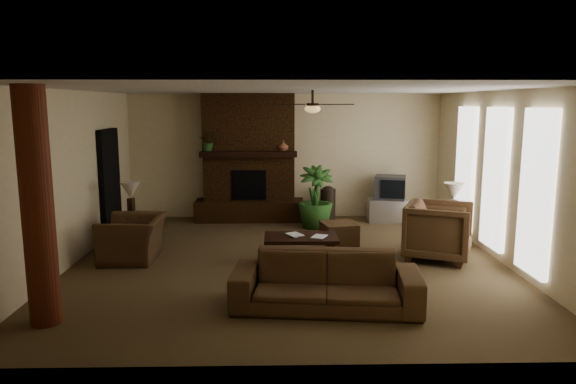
{
  "coord_description": "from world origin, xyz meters",
  "views": [
    {
      "loc": [
        -0.2,
        -8.39,
        2.59
      ],
      "look_at": [
        0.0,
        0.4,
        1.1
      ],
      "focal_mm": 32.78,
      "sensor_mm": 36.0,
      "label": 1
    }
  ],
  "objects_px": {
    "armchair_right": "(439,228)",
    "side_table_right": "(450,234)",
    "lamp_left": "(131,193)",
    "side_table_left": "(130,233)",
    "tv_stand": "(387,210)",
    "armchair_left": "(133,231)",
    "floor_plant": "(315,211)",
    "lamp_right": "(454,194)",
    "ottoman": "(339,233)",
    "sofa": "(326,272)",
    "log_column": "(37,208)",
    "floor_vase": "(328,201)",
    "coffee_table": "(301,239)"
  },
  "relations": [
    {
      "from": "side_table_right",
      "to": "lamp_right",
      "type": "distance_m",
      "value": 0.73
    },
    {
      "from": "side_table_left",
      "to": "side_table_right",
      "type": "relative_size",
      "value": 1.0
    },
    {
      "from": "side_table_right",
      "to": "lamp_left",
      "type": "bearing_deg",
      "value": 177.27
    },
    {
      "from": "side_table_right",
      "to": "floor_vase",
      "type": "bearing_deg",
      "value": 128.37
    },
    {
      "from": "floor_plant",
      "to": "side_table_left",
      "type": "bearing_deg",
      "value": -156.96
    },
    {
      "from": "log_column",
      "to": "tv_stand",
      "type": "xyz_separation_m",
      "value": [
        5.2,
        5.38,
        -1.15
      ]
    },
    {
      "from": "armchair_right",
      "to": "floor_plant",
      "type": "height_order",
      "value": "armchair_right"
    },
    {
      "from": "armchair_left",
      "to": "floor_plant",
      "type": "relative_size",
      "value": 0.85
    },
    {
      "from": "armchair_right",
      "to": "floor_vase",
      "type": "xyz_separation_m",
      "value": [
        -1.56,
        3.06,
        -0.1
      ]
    },
    {
      "from": "ottoman",
      "to": "tv_stand",
      "type": "bearing_deg",
      "value": 56.05
    },
    {
      "from": "side_table_right",
      "to": "lamp_right",
      "type": "xyz_separation_m",
      "value": [
        0.03,
        0.01,
        0.73
      ]
    },
    {
      "from": "coffee_table",
      "to": "side_table_right",
      "type": "distance_m",
      "value": 2.79
    },
    {
      "from": "tv_stand",
      "to": "lamp_right",
      "type": "xyz_separation_m",
      "value": [
        0.69,
        -2.28,
        0.75
      ]
    },
    {
      "from": "lamp_left",
      "to": "side_table_right",
      "type": "xyz_separation_m",
      "value": [
        5.72,
        -0.27,
        -0.73
      ]
    },
    {
      "from": "sofa",
      "to": "armchair_left",
      "type": "relative_size",
      "value": 2.15
    },
    {
      "from": "side_table_left",
      "to": "side_table_right",
      "type": "height_order",
      "value": "same"
    },
    {
      "from": "lamp_left",
      "to": "lamp_right",
      "type": "bearing_deg",
      "value": -2.62
    },
    {
      "from": "log_column",
      "to": "lamp_right",
      "type": "bearing_deg",
      "value": 27.74
    },
    {
      "from": "floor_plant",
      "to": "armchair_left",
      "type": "bearing_deg",
      "value": -145.61
    },
    {
      "from": "armchair_right",
      "to": "side_table_right",
      "type": "distance_m",
      "value": 0.76
    },
    {
      "from": "floor_vase",
      "to": "lamp_left",
      "type": "distance_m",
      "value": 4.4
    },
    {
      "from": "log_column",
      "to": "ottoman",
      "type": "bearing_deg",
      "value": 41.6
    },
    {
      "from": "armchair_right",
      "to": "floor_vase",
      "type": "height_order",
      "value": "armchair_right"
    },
    {
      "from": "sofa",
      "to": "tv_stand",
      "type": "height_order",
      "value": "sofa"
    },
    {
      "from": "armchair_left",
      "to": "ottoman",
      "type": "relative_size",
      "value": 1.84
    },
    {
      "from": "log_column",
      "to": "lamp_left",
      "type": "xyz_separation_m",
      "value": [
        0.13,
        3.36,
        -0.4
      ]
    },
    {
      "from": "armchair_left",
      "to": "floor_plant",
      "type": "distance_m",
      "value": 3.9
    },
    {
      "from": "side_table_left",
      "to": "lamp_right",
      "type": "xyz_separation_m",
      "value": [
        5.8,
        -0.22,
        0.73
      ]
    },
    {
      "from": "armchair_left",
      "to": "tv_stand",
      "type": "distance_m",
      "value": 5.59
    },
    {
      "from": "floor_vase",
      "to": "side_table_left",
      "type": "height_order",
      "value": "floor_vase"
    },
    {
      "from": "ottoman",
      "to": "floor_plant",
      "type": "bearing_deg",
      "value": 104.7
    },
    {
      "from": "log_column",
      "to": "side_table_left",
      "type": "xyz_separation_m",
      "value": [
        0.09,
        3.31,
        -1.12
      ]
    },
    {
      "from": "tv_stand",
      "to": "side_table_left",
      "type": "distance_m",
      "value": 5.51
    },
    {
      "from": "ottoman",
      "to": "floor_plant",
      "type": "relative_size",
      "value": 0.46
    },
    {
      "from": "floor_plant",
      "to": "side_table_right",
      "type": "height_order",
      "value": "floor_plant"
    },
    {
      "from": "armchair_right",
      "to": "lamp_right",
      "type": "bearing_deg",
      "value": -11.84
    },
    {
      "from": "tv_stand",
      "to": "floor_plant",
      "type": "relative_size",
      "value": 0.65
    },
    {
      "from": "log_column",
      "to": "floor_plant",
      "type": "distance_m",
      "value": 6.06
    },
    {
      "from": "armchair_right",
      "to": "floor_plant",
      "type": "bearing_deg",
      "value": 62.57
    },
    {
      "from": "armchair_right",
      "to": "lamp_left",
      "type": "distance_m",
      "value": 5.42
    },
    {
      "from": "armchair_right",
      "to": "coffee_table",
      "type": "xyz_separation_m",
      "value": [
        -2.31,
        -0.08,
        -0.16
      ]
    },
    {
      "from": "side_table_left",
      "to": "tv_stand",
      "type": "bearing_deg",
      "value": 22.06
    },
    {
      "from": "side_table_left",
      "to": "lamp_right",
      "type": "height_order",
      "value": "lamp_right"
    },
    {
      "from": "floor_vase",
      "to": "side_table_right",
      "type": "relative_size",
      "value": 1.4
    },
    {
      "from": "sofa",
      "to": "lamp_right",
      "type": "xyz_separation_m",
      "value": [
        2.51,
        2.69,
        0.54
      ]
    },
    {
      "from": "floor_plant",
      "to": "lamp_right",
      "type": "distance_m",
      "value": 2.94
    },
    {
      "from": "floor_vase",
      "to": "armchair_right",
      "type": "bearing_deg",
      "value": -63.05
    },
    {
      "from": "ottoman",
      "to": "lamp_right",
      "type": "relative_size",
      "value": 0.92
    },
    {
      "from": "sofa",
      "to": "ottoman",
      "type": "relative_size",
      "value": 3.96
    },
    {
      "from": "sofa",
      "to": "coffee_table",
      "type": "distance_m",
      "value": 2.02
    }
  ]
}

